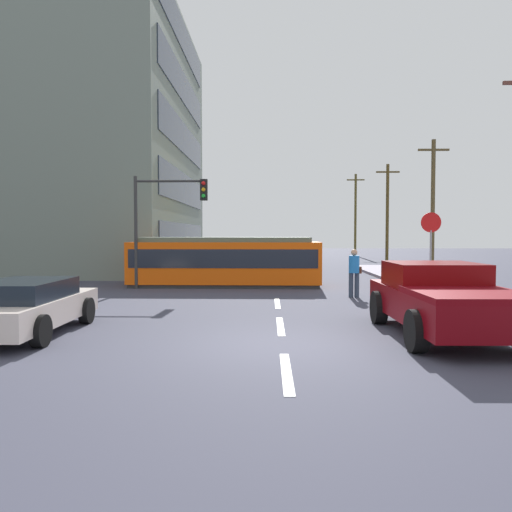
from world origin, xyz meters
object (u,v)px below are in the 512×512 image
at_px(pedestrian_crossing, 354,270).
at_px(utility_pole_far, 387,211).
at_px(streetcar_tram, 226,261).
at_px(parked_sedan_near, 26,306).
at_px(parked_sedan_mid, 177,265).
at_px(parked_sedan_far, 187,260).
at_px(traffic_light_mast, 166,209).
at_px(pickup_truck_parked, 442,299).
at_px(utility_pole_distant, 355,213).
at_px(utility_pole_mid, 433,203).
at_px(city_bus, 244,254).
at_px(stop_sign, 431,234).

xyz_separation_m(pedestrian_crossing, utility_pole_far, (6.29, 21.98, 3.05)).
relative_size(streetcar_tram, parked_sedan_near, 1.83).
xyz_separation_m(parked_sedan_mid, parked_sedan_far, (-0.44, 5.85, 0.00)).
bearing_deg(pedestrian_crossing, streetcar_tram, 141.63).
bearing_deg(pedestrian_crossing, parked_sedan_far, 120.55).
relative_size(streetcar_tram, parked_sedan_mid, 1.97).
distance_m(parked_sedan_near, utility_pole_far, 32.32).
height_order(streetcar_tram, traffic_light_mast, traffic_light_mast).
relative_size(pickup_truck_parked, utility_pole_distant, 0.60).
height_order(streetcar_tram, utility_pole_mid, utility_pole_mid).
distance_m(city_bus, utility_pole_far, 15.92).
bearing_deg(parked_sedan_near, utility_pole_distant, 70.94).
xyz_separation_m(pickup_truck_parked, parked_sedan_near, (-9.01, -0.06, -0.17)).
distance_m(streetcar_tram, parked_sedan_far, 10.34).
height_order(pickup_truck_parked, traffic_light_mast, traffic_light_mast).
height_order(parked_sedan_near, traffic_light_mast, traffic_light_mast).
bearing_deg(utility_pole_distant, parked_sedan_near, -109.06).
bearing_deg(traffic_light_mast, streetcar_tram, 27.87).
height_order(pedestrian_crossing, traffic_light_mast, traffic_light_mast).
height_order(pickup_truck_parked, utility_pole_far, utility_pole_far).
height_order(parked_sedan_far, utility_pole_mid, utility_pole_mid).
bearing_deg(parked_sedan_mid, pickup_truck_parked, -59.92).
bearing_deg(pickup_truck_parked, parked_sedan_far, 113.45).
height_order(parked_sedan_far, stop_sign, stop_sign).
bearing_deg(parked_sedan_far, city_bus, -40.15).
distance_m(city_bus, stop_sign, 11.53).
bearing_deg(parked_sedan_near, city_bus, 77.02).
height_order(stop_sign, utility_pole_mid, utility_pole_mid).
relative_size(stop_sign, utility_pole_mid, 0.37).
relative_size(pedestrian_crossing, utility_pole_mid, 0.22).
bearing_deg(utility_pole_mid, city_bus, -170.42).
height_order(parked_sedan_far, utility_pole_far, utility_pole_far).
height_order(streetcar_tram, city_bus, streetcar_tram).
xyz_separation_m(streetcar_tram, pedestrian_crossing, (4.79, -3.80, -0.12)).
distance_m(pickup_truck_parked, utility_pole_far, 29.30).
distance_m(parked_sedan_mid, utility_pole_distant, 30.36).
bearing_deg(utility_pole_distant, stop_sign, -94.89).
xyz_separation_m(city_bus, utility_pole_far, (10.61, 11.51, 2.90)).
bearing_deg(pedestrian_crossing, utility_pole_far, 74.02).
bearing_deg(city_bus, pedestrian_crossing, -67.61).
distance_m(pedestrian_crossing, parked_sedan_far, 15.81).
distance_m(city_bus, parked_sedan_far, 4.89).
bearing_deg(streetcar_tram, utility_pole_far, 58.63).
bearing_deg(utility_pole_mid, parked_sedan_mid, -162.23).
relative_size(pedestrian_crossing, parked_sedan_mid, 0.41).
xyz_separation_m(pedestrian_crossing, parked_sedan_mid, (-7.59, 7.76, -0.32)).
height_order(pedestrian_crossing, pickup_truck_parked, pedestrian_crossing).
bearing_deg(traffic_light_mast, parked_sedan_near, -97.38).
height_order(city_bus, parked_sedan_far, city_bus).
bearing_deg(city_bus, parked_sedan_far, 139.85).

